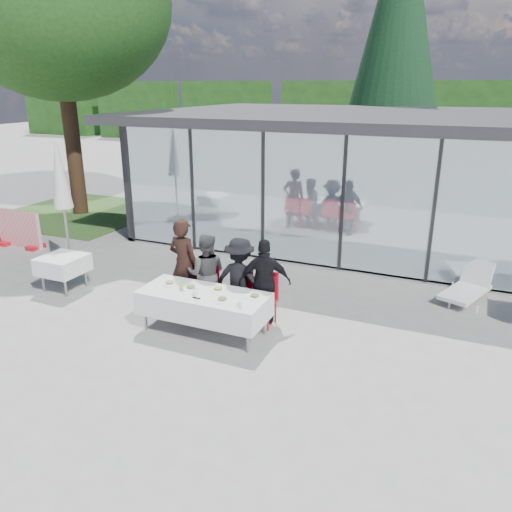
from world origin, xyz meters
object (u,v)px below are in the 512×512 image
Objects in this scene: diner_chair_a at (185,282)px; juice_bottle at (182,286)px; plate_b at (191,287)px; plate_d at (255,296)px; market_umbrella at (61,185)px; deciduous_tree at (56,2)px; dining_table at (204,304)px; conifer_tree at (398,30)px; folded_eyeglasses at (197,298)px; diner_a at (184,264)px; diner_b at (206,274)px; diner_chair_b at (207,286)px; diner_d at (265,282)px; lounger at (469,286)px; plate_extra at (222,299)px; spare_table_left at (63,265)px; diner_c at (240,279)px; diner_chair_d at (265,296)px; plate_a at (170,283)px; plate_c at (218,289)px.

diner_chair_a is 6.47× the size of juice_bottle.
plate_b and plate_d have the same top height.
deciduous_tree is (-3.64, 4.36, 4.46)m from market_umbrella.
plate_d is (0.90, 0.17, 0.24)m from dining_table.
conifer_tree is (0.88, 12.90, 5.45)m from dining_table.
folded_eyeglasses is 0.05× the size of market_umbrella.
plate_d is at bearing 168.78° from diner_a.
plate_d is at bearing -89.93° from conifer_tree.
diner_b is 0.17× the size of deciduous_tree.
diner_d is at bearing 0.37° from diner_chair_b.
plate_b is 4.61m from market_umbrella.
conifer_tree is at bearing -114.20° from diner_b.
lounger is (4.58, 2.70, -0.52)m from diner_b.
diner_chair_a is at bearing -151.91° from lounger.
plate_d and plate_extra have the same top height.
conifer_tree reaches higher than folded_eyeglasses.
diner_d is at bearing -8.38° from market_umbrella.
plate_b is at bearing 77.45° from diner_b.
folded_eyeglasses reaches higher than spare_table_left.
diner_c is 1.60× the size of diner_chair_d.
diner_c reaches higher than juice_bottle.
diner_c reaches higher than folded_eyeglasses.
diner_b is 5.36× the size of plate_a.
plate_c is at bearing 46.91° from dining_table.
diner_d reaches higher than diner_chair_a.
dining_table is 0.86m from diner_c.
folded_eyeglasses is 0.16× the size of spare_table_left.
spare_table_left is (-3.40, 0.44, -0.22)m from plate_b.
lounger is at bearing -167.88° from diner_b.
plate_b is at bearing -36.68° from deciduous_tree.
lounger is (4.21, 3.72, -0.50)m from folded_eyeglasses.
market_umbrella is (-4.48, 1.54, 1.48)m from dining_table.
plate_extra is at bearing -35.27° from diner_chair_a.
diner_c is 13.23m from conifer_tree.
juice_bottle is (-0.59, -0.25, 0.05)m from plate_c.
plate_a is 0.84m from folded_eyeglasses.
diner_chair_b is 0.33× the size of market_umbrella.
folded_eyeglasses is at bearing -26.94° from juice_bottle.
plate_b is at bearing 165.41° from dining_table.
diner_d is 1.00m from plate_extra.
plate_d is (0.56, -0.58, -0.01)m from diner_c.
diner_chair_d is 1.02m from plate_extra.
market_umbrella is at bearing 160.72° from plate_b.
market_umbrella is (-3.73, 1.44, 1.25)m from plate_a.
market_umbrella is 0.32× the size of deciduous_tree.
diner_chair_a is 1.68m from diner_chair_d.
diner_b reaches higher than spare_table_left.
plate_a is at bearing 106.01° from diner_a.
diner_chair_a is 0.70m from plate_a.
diner_chair_a is 0.90m from plate_b.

